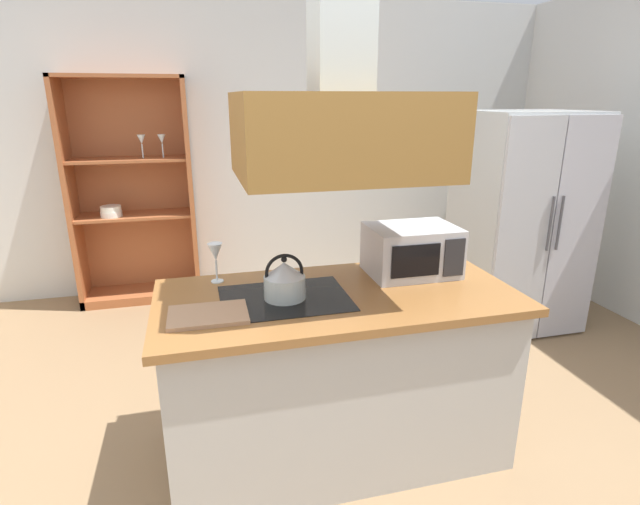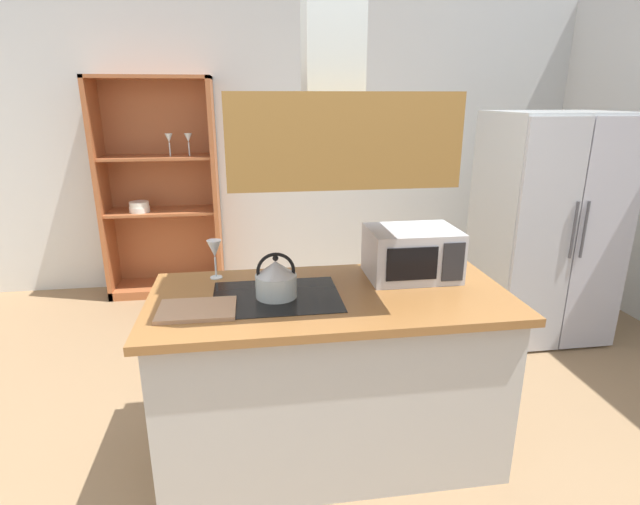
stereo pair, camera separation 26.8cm
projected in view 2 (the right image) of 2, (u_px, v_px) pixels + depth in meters
The scene contains 10 objects.
ground_plane at pixel (322, 489), 2.38m from camera, with size 7.80×7.80×0.00m, color #8A6C4B.
wall_back at pixel (276, 146), 4.80m from camera, with size 6.00×0.12×2.70m, color silver.
kitchen_island at pixel (330, 375), 2.52m from camera, with size 1.74×0.83×0.90m.
range_hood at pixel (332, 109), 2.12m from camera, with size 0.90×0.70×1.23m.
refrigerator at pixel (545, 228), 3.76m from camera, with size 0.90×0.78×1.71m.
dish_cabinet at pixel (162, 201), 4.59m from camera, with size 1.04×0.40×1.98m.
kettle at pixel (276, 279), 2.32m from camera, with size 0.20×0.20×0.22m.
cutting_board at pixel (197, 310), 2.18m from camera, with size 0.34×0.24×0.02m, color #A87D5A.
microwave at pixel (412, 253), 2.57m from camera, with size 0.46×0.35×0.26m.
wine_glass_on_counter at pixel (215, 250), 2.55m from camera, with size 0.08×0.08×0.21m.
Camera 2 is at (-0.29, -1.90, 1.81)m, focal length 27.68 mm.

